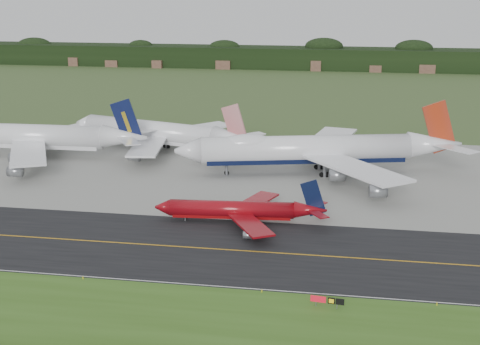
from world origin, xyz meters
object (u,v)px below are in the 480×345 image
at_px(jet_red_737, 241,210).
at_px(jet_navy_gold, 34,137).
at_px(taxiway_sign, 327,300).
at_px(jet_ba_747, 316,149).
at_px(jet_star_tail, 159,133).

distance_m(jet_red_737, jet_navy_gold, 80.27).
height_order(jet_navy_gold, taxiway_sign, jet_navy_gold).
xyz_separation_m(jet_red_737, jet_navy_gold, (-66.89, 44.26, 3.04)).
bearing_deg(jet_ba_747, taxiway_sign, -85.35).
bearing_deg(jet_ba_747, jet_red_737, -108.01).
bearing_deg(jet_ba_747, jet_star_tail, 159.86).
bearing_deg(jet_navy_gold, jet_ba_747, -3.19).
bearing_deg(taxiway_sign, jet_ba_747, 94.65).
relative_size(jet_navy_gold, taxiway_sign, 13.11).
xyz_separation_m(jet_ba_747, taxiway_sign, (6.08, -74.86, -5.21)).
relative_size(jet_ba_747, jet_red_737, 2.08).
distance_m(jet_ba_747, taxiway_sign, 75.28).
xyz_separation_m(jet_ba_747, jet_red_737, (-12.94, -39.81, -3.76)).
bearing_deg(jet_star_tail, jet_navy_gold, -158.97).
relative_size(jet_red_737, jet_star_tail, 0.60).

